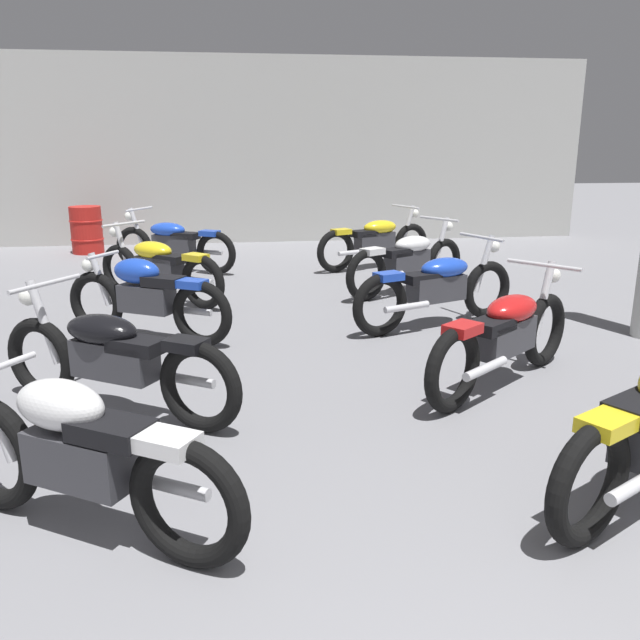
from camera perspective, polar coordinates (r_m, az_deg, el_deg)
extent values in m
cube|color=#B2B2AD|center=(13.48, -4.83, 14.47)|extent=(13.13, 0.24, 3.60)
torus|color=black|center=(3.29, -11.39, -15.43)|extent=(0.63, 0.44, 0.67)
cube|color=#38383D|center=(3.62, -20.13, -11.29)|extent=(0.61, 0.50, 0.28)
ellipsoid|color=white|center=(3.57, -21.71, -6.88)|extent=(0.59, 0.51, 0.26)
cube|color=black|center=(3.39, -17.71, -9.14)|extent=(0.47, 0.41, 0.10)
cube|color=white|center=(3.20, -13.17, -10.34)|extent=(0.34, 0.32, 0.08)
cylinder|color=silver|center=(3.52, -13.58, -13.73)|extent=(0.51, 0.35, 0.07)
torus|color=black|center=(5.62, -23.14, -3.14)|extent=(0.63, 0.45, 0.67)
torus|color=black|center=(4.67, -10.38, -5.79)|extent=(0.63, 0.45, 0.67)
cylinder|color=silver|center=(5.48, -22.91, -0.19)|extent=(0.27, 0.20, 0.66)
cube|color=#38383D|center=(5.08, -17.46, -3.31)|extent=(0.69, 0.55, 0.28)
ellipsoid|color=black|center=(5.08, -18.50, -0.79)|extent=(0.68, 0.59, 0.22)
cube|color=black|center=(4.90, -15.65, -2.13)|extent=(0.47, 0.41, 0.10)
cube|color=black|center=(4.63, -11.59, -2.12)|extent=(0.34, 0.32, 0.08)
cylinder|color=silver|center=(5.37, -22.81, 2.93)|extent=(0.39, 0.60, 0.04)
sphere|color=white|center=(5.54, -24.10, 1.87)|extent=(0.14, 0.14, 0.14)
cylinder|color=silver|center=(4.91, -11.94, -5.04)|extent=(0.50, 0.35, 0.07)
torus|color=black|center=(7.36, -18.92, 1.45)|extent=(0.64, 0.42, 0.67)
torus|color=black|center=(6.61, -10.24, 0.53)|extent=(0.64, 0.42, 0.67)
cylinder|color=silver|center=(7.26, -18.61, 3.39)|extent=(0.25, 0.18, 0.56)
cube|color=#38383D|center=(6.94, -14.87, 1.82)|extent=(0.62, 0.49, 0.28)
ellipsoid|color=blue|center=(6.94, -15.69, 4.13)|extent=(0.59, 0.50, 0.26)
cube|color=black|center=(6.77, -13.47, 3.31)|extent=(0.47, 0.40, 0.10)
cube|color=blue|center=(6.59, -11.11, 3.13)|extent=(0.34, 0.31, 0.08)
cylinder|color=silver|center=(7.17, -18.41, 5.39)|extent=(0.26, 0.44, 0.04)
sphere|color=white|center=(7.32, -19.55, 4.53)|extent=(0.14, 0.14, 0.14)
cylinder|color=silver|center=(6.85, -11.45, 0.82)|extent=(0.51, 0.33, 0.07)
torus|color=black|center=(9.17, -16.99, 4.24)|extent=(0.58, 0.52, 0.67)
torus|color=black|center=(8.09, -10.16, 3.24)|extent=(0.58, 0.52, 0.67)
cylinder|color=silver|center=(9.06, -16.82, 6.11)|extent=(0.25, 0.23, 0.66)
cube|color=#38383D|center=(8.60, -13.83, 4.43)|extent=(0.65, 0.62, 0.28)
ellipsoid|color=yellow|center=(8.63, -14.38, 5.92)|extent=(0.66, 0.64, 0.22)
cube|color=black|center=(8.41, -12.87, 5.23)|extent=(0.46, 0.44, 0.10)
cube|color=yellow|center=(8.10, -10.77, 5.39)|extent=(0.34, 0.34, 0.08)
cylinder|color=silver|center=(8.97, -16.73, 8.04)|extent=(0.48, 0.53, 0.04)
sphere|color=white|center=(9.14, -17.48, 7.34)|extent=(0.14, 0.14, 0.14)
cylinder|color=silver|center=(8.35, -10.79, 3.46)|extent=(0.46, 0.42, 0.07)
torus|color=black|center=(11.02, -15.87, 6.10)|extent=(0.64, 0.42, 0.67)
torus|color=black|center=(10.20, -9.04, 5.79)|extent=(0.64, 0.42, 0.67)
cylinder|color=silver|center=(10.93, -15.65, 7.68)|extent=(0.27, 0.19, 0.66)
cube|color=#38383D|center=(10.58, -12.62, 6.49)|extent=(0.69, 0.53, 0.28)
ellipsoid|color=blue|center=(10.60, -13.15, 7.68)|extent=(0.68, 0.57, 0.22)
cube|color=black|center=(10.44, -11.65, 7.21)|extent=(0.47, 0.40, 0.10)
cube|color=blue|center=(10.21, -9.60, 7.47)|extent=(0.34, 0.31, 0.08)
cylinder|color=silver|center=(10.86, -15.51, 9.30)|extent=(0.36, 0.61, 0.04)
sphere|color=white|center=(10.99, -16.32, 8.68)|extent=(0.14, 0.14, 0.14)
cylinder|color=silver|center=(10.44, -9.88, 5.86)|extent=(0.52, 0.32, 0.07)
torus|color=black|center=(3.64, 22.40, -13.09)|extent=(0.64, 0.42, 0.67)
cube|color=yellow|center=(3.60, 23.72, -8.31)|extent=(0.34, 0.31, 0.08)
cylinder|color=silver|center=(3.80, 26.07, -12.64)|extent=(0.51, 0.33, 0.07)
torus|color=black|center=(6.30, 18.99, -0.83)|extent=(0.60, 0.50, 0.67)
torus|color=black|center=(5.03, 11.52, -4.29)|extent=(0.60, 0.50, 0.67)
cylinder|color=silver|center=(6.15, 18.91, 1.79)|extent=(0.26, 0.22, 0.66)
cube|color=#38383D|center=(5.62, 15.75, -1.40)|extent=(0.67, 0.60, 0.28)
ellipsoid|color=red|center=(5.65, 16.40, 0.95)|extent=(0.67, 0.62, 0.22)
cube|color=black|center=(5.40, 14.72, -0.47)|extent=(0.46, 0.44, 0.10)
cube|color=red|center=(5.02, 12.32, -0.77)|extent=(0.34, 0.33, 0.08)
cylinder|color=silver|center=(6.04, 18.92, 4.56)|extent=(0.45, 0.56, 0.04)
sphere|color=white|center=(6.24, 19.63, 3.70)|extent=(0.14, 0.14, 0.14)
cylinder|color=silver|center=(5.18, 14.22, -4.12)|extent=(0.48, 0.39, 0.07)
torus|color=black|center=(7.81, 14.35, 2.57)|extent=(0.66, 0.35, 0.67)
torus|color=black|center=(6.87, 5.26, 1.28)|extent=(0.66, 0.35, 0.67)
cylinder|color=silver|center=(7.69, 14.07, 4.76)|extent=(0.28, 0.17, 0.66)
cube|color=#38383D|center=(7.30, 10.13, 2.74)|extent=(0.70, 0.47, 0.28)
ellipsoid|color=blue|center=(7.31, 10.82, 4.50)|extent=(0.68, 0.52, 0.22)
cube|color=black|center=(7.13, 8.81, 3.66)|extent=(0.46, 0.37, 0.10)
cube|color=blue|center=(6.86, 6.01, 3.81)|extent=(0.33, 0.29, 0.08)
cylinder|color=silver|center=(7.60, 13.89, 7.02)|extent=(0.29, 0.64, 0.04)
sphere|color=white|center=(7.76, 14.92, 6.22)|extent=(0.14, 0.14, 0.14)
cylinder|color=silver|center=(6.92, 7.57, 1.14)|extent=(0.54, 0.27, 0.07)
torus|color=black|center=(9.48, 10.73, 4.99)|extent=(0.63, 0.44, 0.67)
torus|color=black|center=(8.41, 4.06, 3.91)|extent=(0.63, 0.44, 0.67)
cylinder|color=silver|center=(9.37, 10.50, 6.80)|extent=(0.27, 0.20, 0.66)
cube|color=#38383D|center=(8.91, 7.61, 5.12)|extent=(0.69, 0.55, 0.28)
ellipsoid|color=white|center=(8.95, 8.11, 6.57)|extent=(0.68, 0.59, 0.22)
cube|color=black|center=(8.73, 6.64, 5.87)|extent=(0.47, 0.41, 0.10)
cube|color=white|center=(8.42, 4.60, 5.99)|extent=(0.34, 0.32, 0.08)
cylinder|color=silver|center=(9.29, 10.35, 8.66)|extent=(0.39, 0.60, 0.04)
sphere|color=white|center=(9.45, 11.12, 8.00)|extent=(0.14, 0.14, 0.14)
cylinder|color=silver|center=(8.49, 5.89, 3.84)|extent=(0.51, 0.35, 0.07)
torus|color=black|center=(11.12, 7.92, 6.61)|extent=(0.66, 0.37, 0.67)
torus|color=black|center=(10.24, 1.37, 6.01)|extent=(0.66, 0.37, 0.67)
cylinder|color=silver|center=(11.03, 7.65, 8.18)|extent=(0.28, 0.17, 0.66)
cube|color=#38383D|center=(10.65, 4.79, 6.87)|extent=(0.70, 0.49, 0.28)
ellipsoid|color=yellow|center=(10.68, 5.25, 8.07)|extent=(0.68, 0.54, 0.22)
cube|color=black|center=(10.50, 3.83, 7.54)|extent=(0.46, 0.38, 0.10)
cube|color=yellow|center=(10.25, 1.85, 7.71)|extent=(0.34, 0.30, 0.08)
cylinder|color=silver|center=(10.96, 7.46, 9.77)|extent=(0.31, 0.64, 0.04)
sphere|color=white|center=(11.09, 8.26, 9.19)|extent=(0.14, 0.14, 0.14)
cylinder|color=silver|center=(10.28, 2.94, 5.91)|extent=(0.53, 0.29, 0.07)
cylinder|color=red|center=(12.79, -19.67, 7.41)|extent=(0.56, 0.56, 0.85)
torus|color=red|center=(12.77, -19.74, 8.16)|extent=(0.59, 0.59, 0.03)
torus|color=red|center=(12.81, -19.61, 6.66)|extent=(0.59, 0.59, 0.03)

